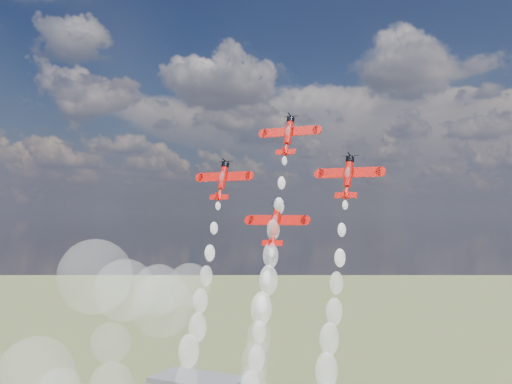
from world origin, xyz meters
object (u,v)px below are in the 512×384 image
Objects in this scene: plane_left at (223,180)px; plane_slot at (275,224)px; plane_lead at (288,134)px; plane_right at (348,176)px.

plane_left is 1.00× the size of plane_slot.
plane_lead is 17.07m from plane_right.
plane_lead reaches higher than plane_right.
plane_left is at bearing 166.96° from plane_slot.
plane_slot is (-13.98, -3.24, -9.24)m from plane_right.
plane_left is 27.97m from plane_right.
plane_left is 17.07m from plane_slot.
plane_lead is 1.00× the size of plane_right.
plane_left reaches higher than plane_slot.
plane_slot is at bearing -90.00° from plane_lead.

